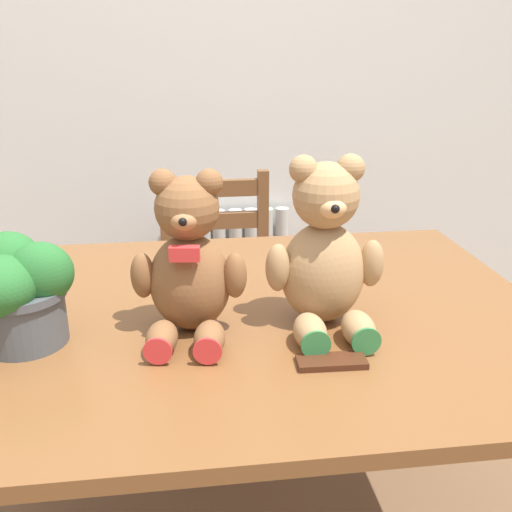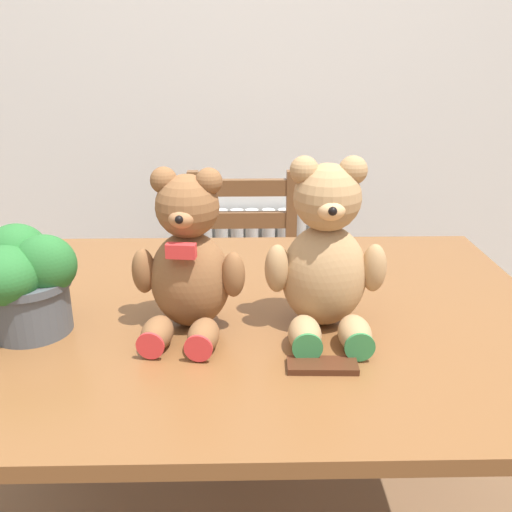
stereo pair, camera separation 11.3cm
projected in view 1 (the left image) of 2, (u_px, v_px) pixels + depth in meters
wall_back at (213, 43)px, 2.35m from camera, size 8.00×0.04×2.60m
radiator at (229, 279)px, 2.65m from camera, size 0.56×0.10×0.60m
dining_table at (257, 348)px, 1.28m from camera, size 1.26×0.98×0.75m
wooden_chair_behind at (218, 292)px, 2.09m from camera, size 0.40×0.39×0.86m
teddy_bear_left at (189, 265)px, 1.10m from camera, size 0.23×0.24×0.33m
teddy_bear_right at (325, 255)px, 1.13m from camera, size 0.24×0.24×0.35m
potted_plant at (18, 290)px, 1.06m from camera, size 0.19×0.19×0.22m
chocolate_bar at (332, 362)px, 1.02m from camera, size 0.13×0.05×0.01m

